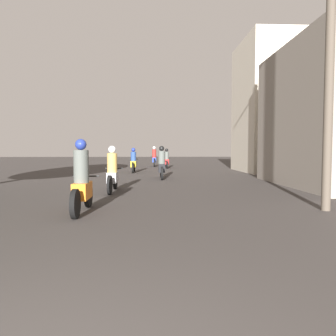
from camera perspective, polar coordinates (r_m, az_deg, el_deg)
The scene contains 8 objects.
motorcycle_orange at distance 7.35m, azimuth -14.76°, elevation -2.59°, with size 0.60×1.94×1.60m.
motorcycle_silver at distance 10.78m, azimuth -9.65°, elevation -0.91°, with size 0.60×2.06×1.49m.
motorcycle_black at distance 15.39m, azimuth -1.12°, elevation 0.46°, with size 0.60×2.06×1.55m.
motorcycle_yellow at distance 19.73m, azimuth -6.03°, elevation 0.96°, with size 0.60×2.02×1.48m.
motorcycle_red at distance 24.16m, azimuth -0.24°, elevation 1.37°, with size 0.60×1.99×1.45m.
motorcycle_blue at distance 26.48m, azimuth -2.42°, elevation 1.67°, with size 0.60×1.94×1.63m.
building_right_far at distance 21.96m, azimuth 20.07°, elevation 9.95°, with size 5.76×5.23×8.03m.
utility_pole_near at distance 8.66m, azimuth 26.51°, elevation 22.79°, with size 1.60×0.20×8.31m.
Camera 1 is at (0.73, -1.28, 1.38)m, focal length 35.00 mm.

